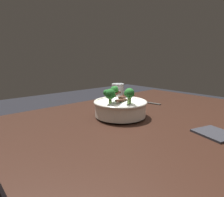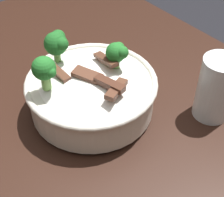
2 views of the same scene
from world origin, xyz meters
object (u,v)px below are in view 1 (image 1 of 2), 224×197
object	(u,v)px
drinking_glass	(118,96)
folded_napkin	(215,134)
chopsticks_pair	(146,102)
rice_bowl	(120,106)

from	to	relation	value
drinking_glass	folded_napkin	size ratio (longest dim) A/B	1.02
chopsticks_pair	folded_napkin	distance (m)	0.55
drinking_glass	rice_bowl	bearing A→B (deg)	-130.65
rice_bowl	folded_napkin	bearing A→B (deg)	-74.23
rice_bowl	drinking_glass	size ratio (longest dim) A/B	1.94
rice_bowl	drinking_glass	xyz separation A→B (m)	(0.16, 0.18, 0.00)
folded_napkin	chopsticks_pair	bearing A→B (deg)	65.74
rice_bowl	chopsticks_pair	size ratio (longest dim) A/B	1.26
drinking_glass	chopsticks_pair	distance (m)	0.20
rice_bowl	chopsticks_pair	bearing A→B (deg)	18.14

